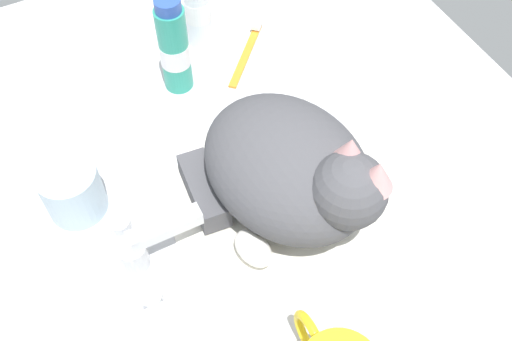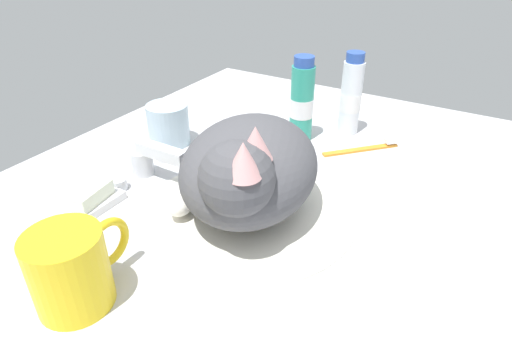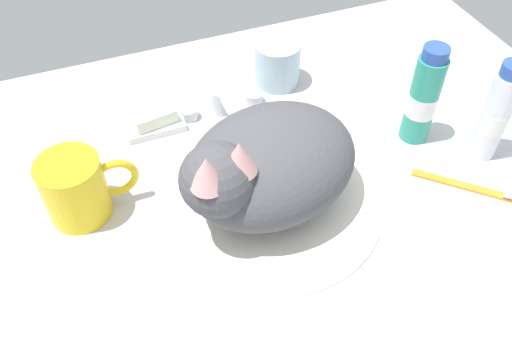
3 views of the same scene
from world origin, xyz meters
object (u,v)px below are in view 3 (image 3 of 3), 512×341
object	(u,v)px
cat	(264,165)
coffee_mug	(77,188)
soap_bar	(152,114)
faucet	(224,101)
mouthwash_bottle	(495,114)
toothpaste_bottle	(423,98)
toothbrush	(472,186)
rinse_cup	(277,63)

from	to	relation	value
cat	coffee_mug	bearing A→B (deg)	161.57
soap_bar	faucet	bearing A→B (deg)	-8.35
coffee_mug	soap_bar	world-z (taller)	coffee_mug
mouthwash_bottle	faucet	bearing A→B (deg)	146.37
cat	toothpaste_bottle	size ratio (longest dim) A/B	1.70
toothbrush	faucet	bearing A→B (deg)	134.58
faucet	toothpaste_bottle	distance (cm)	29.63
coffee_mug	rinse_cup	xyz separation A→B (cm)	(34.85, 16.96, -0.80)
cat	toothbrush	bearing A→B (deg)	-15.50
faucet	mouthwash_bottle	size ratio (longest dim) A/B	0.88
rinse_cup	toothpaste_bottle	bearing A→B (deg)	-54.61
faucet	coffee_mug	bearing A→B (deg)	-153.51
rinse_cup	mouthwash_bottle	distance (cm)	34.45
faucet	cat	xyz separation A→B (cm)	(-1.17, -19.44, 4.85)
coffee_mug	toothpaste_bottle	xyz separation A→B (cm)	(49.04, -3.01, 2.84)
faucet	cat	world-z (taller)	cat
soap_bar	toothpaste_bottle	bearing A→B (deg)	-24.48
coffee_mug	mouthwash_bottle	size ratio (longest dim) A/B	0.79
faucet	rinse_cup	xyz separation A→B (cm)	(11.00, 5.08, 1.01)
coffee_mug	rinse_cup	world-z (taller)	coffee_mug
mouthwash_bottle	soap_bar	bearing A→B (deg)	151.94
cat	toothbrush	xyz separation A→B (cm)	(27.97, -7.76, -7.07)
coffee_mug	soap_bar	size ratio (longest dim) A/B	1.92
toothpaste_bottle	toothbrush	bearing A→B (deg)	-82.51
toothpaste_bottle	mouthwash_bottle	size ratio (longest dim) A/B	1.00
cat	toothpaste_bottle	distance (cm)	26.75
mouthwash_bottle	coffee_mug	bearing A→B (deg)	170.21
coffee_mug	mouthwash_bottle	xyz separation A→B (cm)	(56.33, -9.72, 2.81)
soap_bar	toothbrush	bearing A→B (deg)	-37.25
toothbrush	toothpaste_bottle	bearing A→B (deg)	97.49
faucet	soap_bar	bearing A→B (deg)	171.65
faucet	soap_bar	size ratio (longest dim) A/B	2.12
toothpaste_bottle	mouthwash_bottle	bearing A→B (deg)	-42.61
toothbrush	cat	bearing A→B (deg)	164.50
coffee_mug	mouthwash_bottle	bearing A→B (deg)	-9.79
faucet	coffee_mug	xyz separation A→B (cm)	(-23.85, -11.88, 1.80)
coffee_mug	toothbrush	bearing A→B (deg)	-16.82
soap_bar	toothpaste_bottle	size ratio (longest dim) A/B	0.41
soap_bar	rinse_cup	bearing A→B (deg)	8.86
faucet	toothbrush	size ratio (longest dim) A/B	1.19
rinse_cup	mouthwash_bottle	xyz separation A→B (cm)	(21.48, -26.68, 3.60)
mouthwash_bottle	toothbrush	size ratio (longest dim) A/B	1.36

